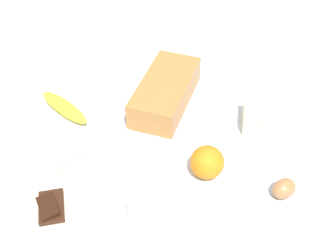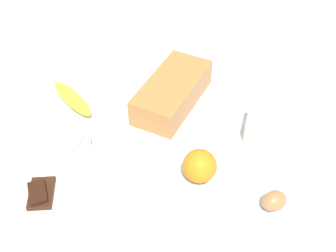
{
  "view_description": "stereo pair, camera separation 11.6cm",
  "coord_description": "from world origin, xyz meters",
  "px_view_note": "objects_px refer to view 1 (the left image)",
  "views": [
    {
      "loc": [
        0.84,
        0.07,
        0.84
      ],
      "look_at": [
        0.0,
        0.0,
        0.04
      ],
      "focal_mm": 47.11,
      "sensor_mm": 36.0,
      "label": 1
    },
    {
      "loc": [
        0.82,
        0.18,
        0.84
      ],
      "look_at": [
        0.0,
        0.0,
        0.04
      ],
      "focal_mm": 47.11,
      "sensor_mm": 36.0,
      "label": 2
    }
  ],
  "objects_px": {
    "flour_bowl": "(68,153)",
    "egg_near_butter": "(284,189)",
    "loaf_pan": "(165,91)",
    "butter_block": "(255,117)",
    "chocolate_plate": "(52,209)",
    "orange_fruit": "(207,162)",
    "banana": "(64,108)",
    "sugar_bowl": "(157,203)"
  },
  "relations": [
    {
      "from": "flour_bowl",
      "to": "egg_near_butter",
      "type": "distance_m",
      "value": 0.53
    },
    {
      "from": "loaf_pan",
      "to": "flour_bowl",
      "type": "xyz_separation_m",
      "value": [
        0.25,
        -0.22,
        -0.01
      ]
    },
    {
      "from": "butter_block",
      "to": "chocolate_plate",
      "type": "distance_m",
      "value": 0.58
    },
    {
      "from": "egg_near_butter",
      "to": "orange_fruit",
      "type": "bearing_deg",
      "value": -105.68
    },
    {
      "from": "orange_fruit",
      "to": "chocolate_plate",
      "type": "bearing_deg",
      "value": -67.94
    },
    {
      "from": "loaf_pan",
      "to": "banana",
      "type": "xyz_separation_m",
      "value": [
        0.07,
        -0.28,
        -0.02
      ]
    },
    {
      "from": "egg_near_butter",
      "to": "banana",
      "type": "bearing_deg",
      "value": -112.69
    },
    {
      "from": "banana",
      "to": "orange_fruit",
      "type": "height_order",
      "value": "orange_fruit"
    },
    {
      "from": "flour_bowl",
      "to": "chocolate_plate",
      "type": "height_order",
      "value": "flour_bowl"
    },
    {
      "from": "loaf_pan",
      "to": "flour_bowl",
      "type": "distance_m",
      "value": 0.33
    },
    {
      "from": "egg_near_butter",
      "to": "chocolate_plate",
      "type": "xyz_separation_m",
      "value": [
        0.09,
        -0.53,
        -0.01
      ]
    },
    {
      "from": "sugar_bowl",
      "to": "chocolate_plate",
      "type": "distance_m",
      "value": 0.24
    },
    {
      "from": "loaf_pan",
      "to": "chocolate_plate",
      "type": "relative_size",
      "value": 2.33
    },
    {
      "from": "sugar_bowl",
      "to": "banana",
      "type": "xyz_separation_m",
      "value": [
        -0.31,
        -0.3,
        -0.01
      ]
    },
    {
      "from": "butter_block",
      "to": "chocolate_plate",
      "type": "bearing_deg",
      "value": -55.5
    },
    {
      "from": "orange_fruit",
      "to": "butter_block",
      "type": "bearing_deg",
      "value": 145.52
    },
    {
      "from": "chocolate_plate",
      "to": "sugar_bowl",
      "type": "bearing_deg",
      "value": 94.87
    },
    {
      "from": "banana",
      "to": "chocolate_plate",
      "type": "relative_size",
      "value": 1.46
    },
    {
      "from": "flour_bowl",
      "to": "banana",
      "type": "xyz_separation_m",
      "value": [
        -0.18,
        -0.06,
        -0.01
      ]
    },
    {
      "from": "banana",
      "to": "butter_block",
      "type": "bearing_deg",
      "value": 89.21
    },
    {
      "from": "chocolate_plate",
      "to": "banana",
      "type": "bearing_deg",
      "value": -170.68
    },
    {
      "from": "sugar_bowl",
      "to": "loaf_pan",
      "type": "bearing_deg",
      "value": -177.81
    },
    {
      "from": "sugar_bowl",
      "to": "chocolate_plate",
      "type": "height_order",
      "value": "sugar_bowl"
    },
    {
      "from": "flour_bowl",
      "to": "butter_block",
      "type": "xyz_separation_m",
      "value": [
        -0.17,
        0.47,
        -0.0
      ]
    },
    {
      "from": "orange_fruit",
      "to": "butter_block",
      "type": "relative_size",
      "value": 0.93
    },
    {
      "from": "banana",
      "to": "butter_block",
      "type": "distance_m",
      "value": 0.53
    },
    {
      "from": "loaf_pan",
      "to": "chocolate_plate",
      "type": "height_order",
      "value": "loaf_pan"
    },
    {
      "from": "orange_fruit",
      "to": "butter_block",
      "type": "height_order",
      "value": "orange_fruit"
    },
    {
      "from": "sugar_bowl",
      "to": "butter_block",
      "type": "relative_size",
      "value": 1.62
    },
    {
      "from": "sugar_bowl",
      "to": "flour_bowl",
      "type": "bearing_deg",
      "value": -119.29
    },
    {
      "from": "flour_bowl",
      "to": "butter_block",
      "type": "height_order",
      "value": "flour_bowl"
    },
    {
      "from": "egg_near_butter",
      "to": "flour_bowl",
      "type": "bearing_deg",
      "value": -96.81
    },
    {
      "from": "orange_fruit",
      "to": "loaf_pan",
      "type": "bearing_deg",
      "value": -154.8
    },
    {
      "from": "orange_fruit",
      "to": "flour_bowl",
      "type": "bearing_deg",
      "value": -91.99
    },
    {
      "from": "sugar_bowl",
      "to": "egg_near_butter",
      "type": "bearing_deg",
      "value": 103.57
    },
    {
      "from": "flour_bowl",
      "to": "sugar_bowl",
      "type": "distance_m",
      "value": 0.27
    },
    {
      "from": "sugar_bowl",
      "to": "orange_fruit",
      "type": "distance_m",
      "value": 0.16
    },
    {
      "from": "banana",
      "to": "sugar_bowl",
      "type": "bearing_deg",
      "value": 43.18
    },
    {
      "from": "sugar_bowl",
      "to": "orange_fruit",
      "type": "xyz_separation_m",
      "value": [
        -0.12,
        0.11,
        0.01
      ]
    },
    {
      "from": "butter_block",
      "to": "sugar_bowl",
      "type": "bearing_deg",
      "value": -37.6
    },
    {
      "from": "flour_bowl",
      "to": "sugar_bowl",
      "type": "bearing_deg",
      "value": 60.71
    },
    {
      "from": "egg_near_butter",
      "to": "chocolate_plate",
      "type": "bearing_deg",
      "value": -80.32
    }
  ]
}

